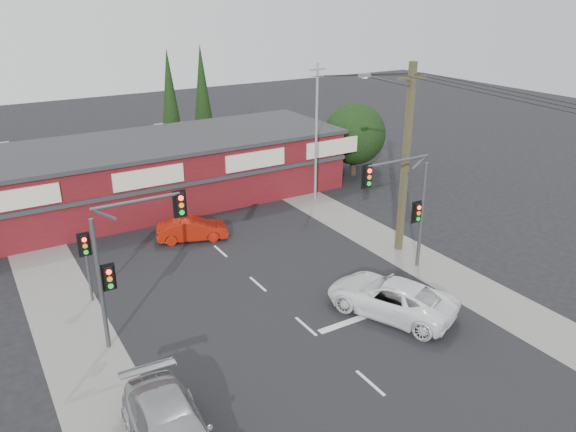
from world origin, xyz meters
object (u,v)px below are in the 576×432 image
white_suv (391,297)px  shop_building (146,173)px  red_sedan (192,229)px

white_suv → shop_building: shop_building is taller
white_suv → red_sedan: bearing=-93.2°
red_sedan → shop_building: shop_building is taller
red_sedan → shop_building: 7.16m
white_suv → red_sedan: size_ratio=1.44×
shop_building → white_suv: bearing=-75.8°
white_suv → shop_building: size_ratio=0.21×
white_suv → red_sedan: (-4.45, 11.78, -0.14)m
red_sedan → white_suv: bearing=-140.9°
red_sedan → shop_building: (-0.30, 7.00, 1.48)m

